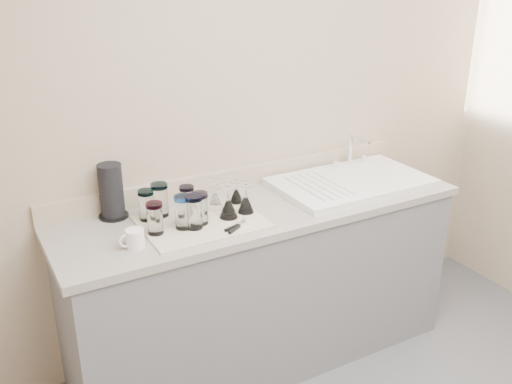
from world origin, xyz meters
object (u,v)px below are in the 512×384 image
tumbler_cyan (160,200)px  goblet_back_left (215,199)px  tumbler_blue (183,212)px  goblet_front_left (228,207)px  goblet_back_right (236,194)px  can_opener (237,227)px  white_mug (135,239)px  paper_towel_roll (111,192)px  sink_unit (351,182)px  tumbler_magenta (155,218)px  tumbler_extra (194,212)px  tumbler_purple (187,200)px  tumbler_lavender (200,208)px  goblet_front_right (246,203)px  tumbler_teal (147,205)px

tumbler_cyan → goblet_back_left: (0.26, -0.06, -0.03)m
tumbler_blue → goblet_front_left: 0.23m
goblet_back_right → can_opener: bearing=-117.2°
white_mug → goblet_back_left: bearing=21.6°
tumbler_blue → paper_towel_roll: bearing=129.7°
paper_towel_roll → sink_unit: bearing=-10.0°
sink_unit → tumbler_magenta: 1.13m
sink_unit → white_mug: bearing=-174.0°
tumbler_extra → goblet_back_right: 0.34m
can_opener → paper_towel_roll: (-0.44, 0.41, 0.11)m
tumbler_blue → tumbler_purple: bearing=60.9°
tumbler_magenta → tumbler_cyan: bearing=63.0°
tumbler_cyan → tumbler_magenta: 0.19m
goblet_front_left → paper_towel_roll: 0.55m
tumbler_cyan → tumbler_lavender: (0.13, -0.17, -0.00)m
tumbler_lavender → goblet_front_right: tumbler_lavender is taller
tumbler_purple → paper_towel_roll: size_ratio=0.53×
sink_unit → tumbler_teal: (-1.11, 0.09, 0.06)m
goblet_back_right → goblet_front_left: size_ratio=0.78×
tumbler_magenta → goblet_front_left: goblet_front_left is taller
tumbler_purple → tumbler_extra: 0.16m
tumbler_blue → goblet_front_left: goblet_front_left is taller
tumbler_teal → goblet_back_right: 0.46m
tumbler_lavender → white_mug: size_ratio=1.34×
goblet_back_right → goblet_front_right: (-0.02, -0.13, 0.01)m
goblet_back_left → tumbler_teal: bearing=172.9°
goblet_front_right → white_mug: 0.58m
tumbler_cyan → goblet_back_right: tumbler_cyan is taller
tumbler_lavender → white_mug: bearing=-168.8°
goblet_front_right → tumbler_blue: bearing=-177.2°
sink_unit → tumbler_cyan: bearing=174.1°
tumbler_purple → can_opener: 0.29m
tumbler_lavender → goblet_front_left: (0.14, -0.00, -0.02)m
goblet_back_right → goblet_front_left: goblet_front_left is taller
tumbler_extra → goblet_back_left: 0.23m
tumbler_cyan → can_opener: size_ratio=1.26×
white_mug → can_opener: bearing=-7.6°
tumbler_extra → goblet_back_left: size_ratio=1.09×
tumbler_magenta → can_opener: tumbler_magenta is taller
goblet_front_left → tumbler_purple: bearing=139.2°
tumbler_purple → goblet_back_left: size_ratio=0.97×
white_mug → tumbler_purple: bearing=31.3°
sink_unit → goblet_back_right: size_ratio=6.68×
sink_unit → tumbler_extra: 0.96m
goblet_front_left → paper_towel_roll: (-0.46, 0.28, 0.07)m
tumbler_blue → tumbler_lavender: 0.08m
tumbler_purple → goblet_front_right: (0.25, -0.12, -0.02)m
tumbler_cyan → goblet_front_right: 0.40m
tumbler_purple → goblet_back_right: tumbler_purple is taller
sink_unit → white_mug: (-1.24, -0.13, 0.02)m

